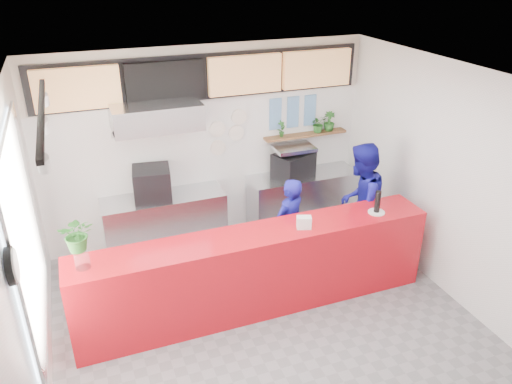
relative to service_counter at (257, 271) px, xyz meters
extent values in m
plane|color=slate|center=(0.00, -0.40, -0.55)|extent=(5.00, 5.00, 0.00)
plane|color=silver|center=(0.00, -0.40, 2.45)|extent=(5.00, 5.00, 0.00)
plane|color=white|center=(0.00, 2.10, 0.95)|extent=(5.00, 0.00, 5.00)
plane|color=white|center=(-2.50, -0.40, 0.95)|extent=(0.00, 5.00, 5.00)
plane|color=white|center=(2.50, -0.40, 0.95)|extent=(0.00, 5.00, 5.00)
cube|color=#B40C17|center=(0.00, 0.00, 0.00)|extent=(4.50, 0.60, 1.10)
cube|color=beige|center=(0.00, 2.09, 2.05)|extent=(5.00, 0.02, 0.80)
cube|color=#B2B5BA|center=(-0.80, 1.80, -0.10)|extent=(1.80, 0.60, 0.90)
cube|color=black|center=(-0.94, 1.80, 0.59)|extent=(0.59, 0.59, 0.47)
cube|color=#B2B5BA|center=(-0.80, 1.75, 1.60)|extent=(1.20, 0.70, 0.35)
cube|color=#B2B5BA|center=(-0.80, 1.75, 1.40)|extent=(1.20, 0.69, 0.31)
cube|color=#B2B5BA|center=(1.50, 1.80, -0.10)|extent=(1.80, 0.60, 0.90)
cube|color=black|center=(1.31, 1.80, 0.55)|extent=(0.73, 0.64, 0.39)
cube|color=#A8AAAF|center=(1.31, 1.80, 0.83)|extent=(0.63, 0.44, 0.06)
cube|color=brown|center=(1.60, 2.00, 0.95)|extent=(1.40, 0.18, 0.04)
cube|color=tan|center=(-1.75, 1.98, 2.00)|extent=(1.10, 0.10, 0.55)
cube|color=black|center=(-0.59, 1.98, 2.00)|extent=(1.10, 0.10, 0.55)
cube|color=tan|center=(0.57, 1.98, 2.00)|extent=(1.10, 0.10, 0.55)
cube|color=tan|center=(1.73, 1.98, 2.00)|extent=(1.10, 0.10, 0.55)
cube|color=black|center=(0.00, 2.06, 2.00)|extent=(4.80, 0.04, 0.65)
cube|color=silver|center=(-2.47, -0.10, 1.15)|extent=(0.04, 2.20, 1.90)
cube|color=#B2B5BA|center=(-2.45, -0.10, 1.15)|extent=(0.03, 2.30, 2.00)
cylinder|color=black|center=(-2.46, -1.30, 1.50)|extent=(0.05, 0.30, 0.30)
cylinder|color=white|center=(-2.43, -1.30, 1.50)|extent=(0.02, 0.26, 0.26)
cube|color=black|center=(-2.10, -0.40, 2.39)|extent=(0.05, 2.40, 0.04)
cylinder|color=silver|center=(0.15, 2.07, 1.20)|extent=(0.24, 0.03, 0.24)
cylinder|color=silver|center=(0.45, 2.07, 1.10)|extent=(0.24, 0.03, 0.24)
cylinder|color=silver|center=(0.15, 2.07, 0.90)|extent=(0.24, 0.03, 0.24)
cylinder|color=silver|center=(0.50, 2.07, 1.35)|extent=(0.24, 0.03, 0.24)
cube|color=#598CBF|center=(1.10, 2.08, 1.45)|extent=(0.20, 0.02, 0.25)
cube|color=#598CBF|center=(1.40, 2.08, 1.45)|extent=(0.20, 0.02, 0.25)
cube|color=#598CBF|center=(1.70, 2.08, 1.45)|extent=(0.20, 0.02, 0.25)
cube|color=#598CBF|center=(1.10, 2.08, 1.20)|extent=(0.20, 0.02, 0.25)
cube|color=#598CBF|center=(1.40, 2.08, 1.20)|extent=(0.20, 0.02, 0.25)
cube|color=#598CBF|center=(1.70, 2.08, 1.20)|extent=(0.20, 0.02, 0.25)
imported|color=navy|center=(0.71, 0.63, 0.16)|extent=(0.62, 0.53, 1.43)
imported|color=navy|center=(1.77, 0.55, 0.36)|extent=(1.11, 1.05, 1.81)
imported|color=#256021|center=(1.18, 2.00, 1.10)|extent=(0.17, 0.15, 0.27)
imported|color=#256021|center=(1.82, 2.00, 1.11)|extent=(0.26, 0.23, 0.28)
imported|color=#256021|center=(2.02, 2.00, 1.13)|extent=(0.22, 0.21, 0.31)
cylinder|color=silver|center=(-2.00, -0.01, 0.65)|extent=(0.19, 0.19, 0.20)
imported|color=#256021|center=(-2.00, -0.01, 0.97)|extent=(0.39, 0.35, 0.40)
cube|color=silver|center=(0.58, -0.08, 0.63)|extent=(0.20, 0.16, 0.15)
cylinder|color=silver|center=(1.64, -0.06, 0.56)|extent=(0.28, 0.28, 0.02)
cylinder|color=black|center=(1.64, -0.06, 0.71)|extent=(0.10, 0.10, 0.29)
camera|label=1|loc=(-1.86, -4.84, 3.61)|focal=35.00mm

